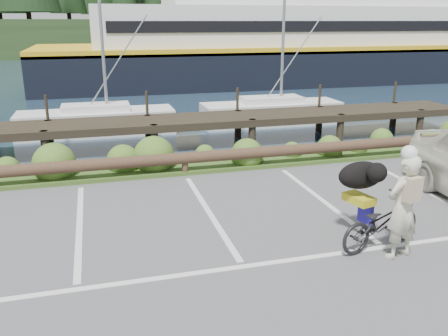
# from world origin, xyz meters

# --- Properties ---
(ground) EXTENTS (72.00, 72.00, 0.00)m
(ground) POSITION_xyz_m (0.00, 0.00, 0.00)
(ground) COLOR #4E4D50
(harbor_backdrop) EXTENTS (170.00, 160.00, 30.00)m
(harbor_backdrop) POSITION_xyz_m (0.39, 78.47, -0.00)
(harbor_backdrop) COLOR #192A3C
(harbor_backdrop) RESTS_ON ground
(vegetation_strip) EXTENTS (34.00, 1.60, 0.10)m
(vegetation_strip) POSITION_xyz_m (0.00, 5.30, 0.05)
(vegetation_strip) COLOR #3D5B21
(vegetation_strip) RESTS_ON ground
(log_rail) EXTENTS (32.00, 0.30, 0.60)m
(log_rail) POSITION_xyz_m (0.00, 4.60, 0.00)
(log_rail) COLOR #443021
(log_rail) RESTS_ON ground
(bicycle) EXTENTS (1.85, 1.02, 0.92)m
(bicycle) POSITION_xyz_m (2.53, -0.35, 0.46)
(bicycle) COLOR black
(bicycle) RESTS_ON ground
(cyclist) EXTENTS (0.74, 0.58, 1.80)m
(cyclist) POSITION_xyz_m (2.63, -0.75, 0.90)
(cyclist) COLOR beige
(cyclist) RESTS_ON ground
(dog) EXTENTS (0.63, 0.95, 0.51)m
(dog) POSITION_xyz_m (2.39, 0.19, 1.17)
(dog) COLOR black
(dog) RESTS_ON bicycle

